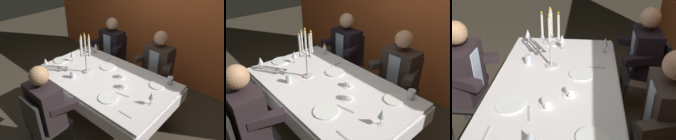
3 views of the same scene
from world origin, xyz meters
TOP-DOWN VIEW (x-y plane):
  - ground_plane at (0.00, 0.00)m, footprint 12.00×12.00m
  - back_wall at (0.00, 1.66)m, footprint 6.00×0.12m
  - dining_table at (0.00, 0.00)m, footprint 1.94×1.14m
  - candelabra at (-0.28, -0.07)m, footprint 0.19×0.19m
  - dinner_plate_0 at (-0.14, 0.22)m, footprint 0.23×0.23m
  - dinner_plate_1 at (0.66, 0.31)m, footprint 0.20×0.20m
  - dinner_plate_2 at (0.36, -0.31)m, footprint 0.24×0.24m
  - dinner_plate_3 at (-0.84, -0.12)m, footprint 0.23×0.23m
  - wine_glass_0 at (-0.64, 0.45)m, footprint 0.07×0.07m
  - wine_glass_1 at (-0.80, -0.41)m, footprint 0.07×0.07m
  - wine_glass_2 at (-0.68, -0.01)m, footprint 0.07×0.07m
  - wine_glass_3 at (0.79, -0.06)m, footprint 0.07×0.07m
  - water_tumbler_0 at (0.75, 0.46)m, footprint 0.07×0.07m
  - water_tumbler_1 at (-0.32, -0.31)m, footprint 0.06×0.06m
  - coffee_cup_0 at (0.17, 0.14)m, footprint 0.13×0.12m
  - coffee_cup_1 at (0.34, -0.03)m, footprint 0.13×0.12m
  - knife_0 at (0.45, -0.15)m, footprint 0.19×0.06m
  - fork_1 at (0.69, -0.39)m, footprint 0.17×0.02m
  - fork_2 at (-0.29, 0.37)m, footprint 0.02×0.17m
  - seated_diner_0 at (-0.65, 0.89)m, footprint 0.63×0.48m
  - seated_diner_1 at (-0.10, -0.89)m, footprint 0.63×0.48m
  - seated_diner_2 at (0.32, 0.89)m, footprint 0.63×0.48m

SIDE VIEW (x-z plane):
  - ground_plane at x=0.00m, z-range 0.00..0.00m
  - dining_table at x=0.00m, z-range 0.25..0.99m
  - seated_diner_0 at x=-0.65m, z-range 0.12..1.36m
  - seated_diner_1 at x=-0.10m, z-range 0.12..1.36m
  - seated_diner_2 at x=0.32m, z-range 0.12..1.36m
  - knife_0 at x=0.45m, z-range 0.74..0.75m
  - fork_1 at x=0.69m, z-range 0.74..0.75m
  - fork_2 at x=-0.29m, z-range 0.74..0.75m
  - dinner_plate_0 at x=-0.14m, z-range 0.74..0.75m
  - dinner_plate_1 at x=0.66m, z-range 0.74..0.75m
  - dinner_plate_2 at x=0.36m, z-range 0.74..0.75m
  - dinner_plate_3 at x=-0.84m, z-range 0.74..0.75m
  - coffee_cup_0 at x=0.17m, z-range 0.74..0.80m
  - coffee_cup_1 at x=0.34m, z-range 0.74..0.80m
  - water_tumbler_1 at x=-0.32m, z-range 0.74..0.84m
  - water_tumbler_0 at x=0.75m, z-range 0.74..0.84m
  - wine_glass_0 at x=-0.64m, z-range 0.77..0.94m
  - wine_glass_3 at x=0.79m, z-range 0.77..0.94m
  - wine_glass_1 at x=-0.80m, z-range 0.77..0.94m
  - wine_glass_2 at x=-0.68m, z-range 0.77..0.94m
  - candelabra at x=-0.28m, z-range 0.73..1.32m
  - back_wall at x=0.00m, z-range 0.00..2.70m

